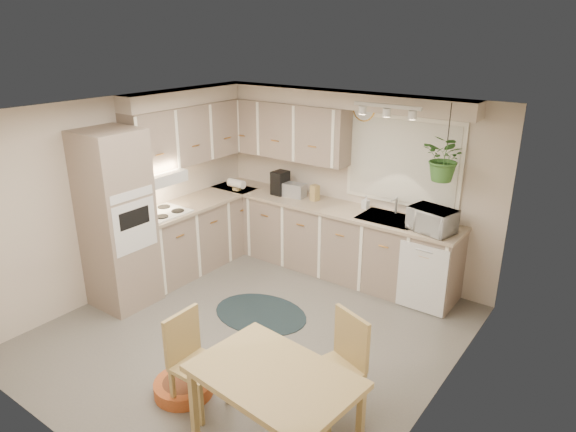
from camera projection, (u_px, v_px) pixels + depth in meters
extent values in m
plane|color=#67645B|center=(252.00, 332.00, 5.62)|extent=(4.20, 4.20, 0.00)
plane|color=white|center=(246.00, 111.00, 4.79)|extent=(4.20, 4.20, 0.00)
cube|color=beige|center=(352.00, 183.00, 6.79)|extent=(4.00, 0.04, 2.40)
cube|color=beige|center=(57.00, 320.00, 3.61)|extent=(4.00, 0.04, 2.40)
cube|color=beige|center=(125.00, 195.00, 6.31)|extent=(0.04, 4.20, 2.40)
cube|color=beige|center=(441.00, 285.00, 4.10)|extent=(0.04, 4.20, 2.40)
cube|color=gray|center=(197.00, 235.00, 7.07)|extent=(0.60, 1.85, 0.90)
cube|color=gray|center=(325.00, 239.00, 6.94)|extent=(3.60, 0.60, 0.90)
cube|color=tan|center=(196.00, 203.00, 6.90)|extent=(0.64, 1.89, 0.04)
cube|color=tan|center=(326.00, 206.00, 6.77)|extent=(3.64, 0.64, 0.04)
cube|color=gray|center=(117.00, 220.00, 5.90)|extent=(0.65, 0.65, 2.10)
cube|color=silver|center=(135.00, 226.00, 5.72)|extent=(0.02, 0.56, 0.58)
cube|color=gray|center=(191.00, 133.00, 6.75)|extent=(0.35, 2.00, 0.75)
cube|color=gray|center=(283.00, 129.00, 7.00)|extent=(2.00, 0.35, 0.75)
cube|color=beige|center=(187.00, 96.00, 6.60)|extent=(0.30, 2.00, 0.20)
cube|color=beige|center=(335.00, 98.00, 6.41)|extent=(3.60, 0.30, 0.20)
cube|color=silver|center=(163.00, 213.00, 6.45)|extent=(0.52, 0.58, 0.02)
cube|color=silver|center=(159.00, 178.00, 6.30)|extent=(0.40, 0.60, 0.14)
cube|color=silver|center=(402.00, 161.00, 6.25)|extent=(1.40, 0.02, 1.00)
cube|color=white|center=(402.00, 161.00, 6.25)|extent=(1.50, 0.02, 1.10)
cube|color=#A7AAAF|center=(388.00, 221.00, 6.28)|extent=(0.70, 0.48, 0.10)
cube|color=silver|center=(422.00, 279.00, 5.88)|extent=(0.58, 0.02, 0.83)
cube|color=silver|center=(387.00, 106.00, 5.60)|extent=(0.80, 0.04, 0.04)
cylinder|color=#E3AF50|center=(364.00, 109.00, 6.35)|extent=(0.30, 0.03, 0.30)
cube|color=tan|center=(275.00, 415.00, 3.88)|extent=(1.28, 0.91, 0.76)
cube|color=tan|center=(199.00, 364.00, 4.38)|extent=(0.41, 0.41, 0.87)
cube|color=tan|center=(333.00, 368.00, 4.29)|extent=(0.55, 0.55, 0.91)
ellipsoid|color=black|center=(261.00, 313.00, 5.97)|extent=(1.19, 0.93, 0.01)
cylinder|color=#BF5126|center=(184.00, 387.00, 4.67)|extent=(0.56, 0.56, 0.12)
imported|color=silver|center=(432.00, 217.00, 5.82)|extent=(0.55, 0.38, 0.34)
imported|color=silver|center=(366.00, 206.00, 6.59)|extent=(0.11, 0.19, 0.08)
imported|color=#386C2B|center=(445.00, 163.00, 5.55)|extent=(0.59, 0.62, 0.40)
cube|color=black|center=(280.00, 183.00, 7.13)|extent=(0.19, 0.23, 0.33)
cube|color=#A7AAAF|center=(294.00, 190.00, 7.05)|extent=(0.33, 0.21, 0.19)
cube|color=tan|center=(315.00, 193.00, 6.89)|extent=(0.12, 0.12, 0.21)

